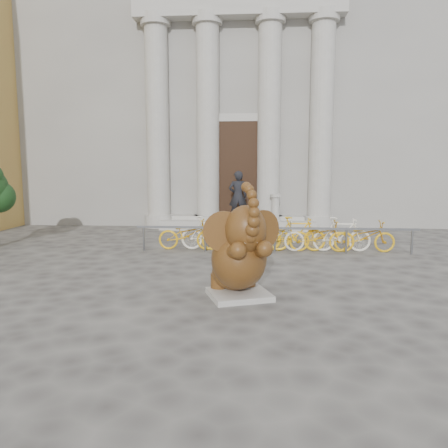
{
  "coord_description": "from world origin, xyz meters",
  "views": [
    {
      "loc": [
        0.7,
        -7.57,
        2.43
      ],
      "look_at": [
        -0.03,
        2.51,
        1.1
      ],
      "focal_mm": 35.0,
      "sensor_mm": 36.0,
      "label": 1
    }
  ],
  "objects": [
    {
      "name": "balustrade_post",
      "position": [
        1.46,
        9.1,
        0.84
      ],
      "size": [
        0.42,
        0.42,
        1.03
      ],
      "color": "#A8A59E",
      "rests_on": "entrance_steps"
    },
    {
      "name": "pedestrian",
      "position": [
        0.02,
        9.05,
        1.32
      ],
      "size": [
        0.74,
        0.52,
        1.92
      ],
      "primitive_type": "imported",
      "rotation": [
        0.0,
        0.0,
        3.24
      ],
      "color": "black",
      "rests_on": "entrance_steps"
    },
    {
      "name": "ground",
      "position": [
        0.0,
        0.0,
        0.0
      ],
      "size": [
        80.0,
        80.0,
        0.0
      ],
      "primitive_type": "plane",
      "color": "#474442",
      "rests_on": "ground"
    },
    {
      "name": "classical_building",
      "position": [
        0.0,
        14.93,
        5.98
      ],
      "size": [
        22.0,
        10.7,
        12.0
      ],
      "color": "gray",
      "rests_on": "ground"
    },
    {
      "name": "elephant_statue",
      "position": [
        0.42,
        0.32,
        0.78
      ],
      "size": [
        1.44,
        1.71,
        2.15
      ],
      "rotation": [
        0.0,
        0.0,
        0.34
      ],
      "color": "#A8A59E",
      "rests_on": "ground"
    },
    {
      "name": "entrance_steps",
      "position": [
        0.0,
        9.4,
        0.18
      ],
      "size": [
        6.0,
        1.2,
        0.36
      ],
      "primitive_type": "cube",
      "color": "#A8A59E",
      "rests_on": "ground"
    },
    {
      "name": "bike_rack",
      "position": [
        1.26,
        5.01,
        0.5
      ],
      "size": [
        8.0,
        0.53,
        1.0
      ],
      "color": "slate",
      "rests_on": "ground"
    }
  ]
}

